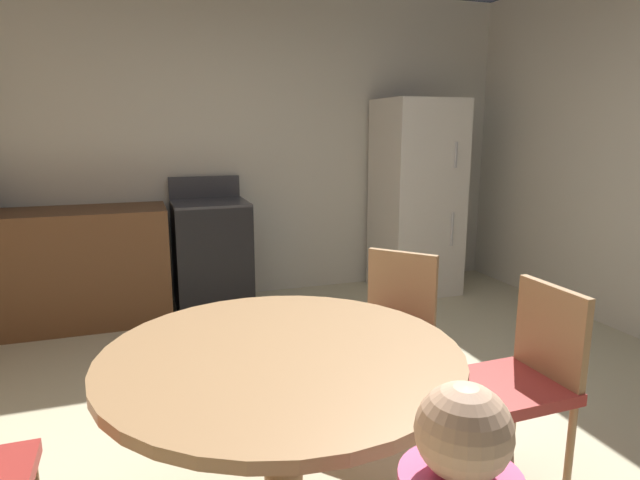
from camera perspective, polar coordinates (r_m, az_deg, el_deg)
The scene contains 7 objects.
wall_back at distance 4.89m, azimuth -9.77°, elevation 9.78°, with size 5.54×0.12×2.70m, color beige.
kitchen_counter at distance 4.61m, azimuth -27.56°, elevation -2.87°, with size 1.89×0.60×0.90m, color brown.
oven_range at distance 4.58m, azimuth -11.40°, elevation -1.58°, with size 0.60×0.60×1.10m.
refrigerator at distance 5.05m, azimuth 10.13°, elevation 4.47°, with size 0.68×0.68×1.76m.
dining_table at distance 1.96m, azimuth -4.01°, elevation -15.78°, with size 1.25×1.25×0.76m.
chair_northeast at distance 2.88m, azimuth 7.74°, elevation -8.86°, with size 0.56×0.56×0.87m.
chair_east at distance 2.49m, azimuth 20.96°, elevation -12.98°, with size 0.41×0.41×0.87m.
Camera 1 is at (-0.80, -1.88, 1.52)m, focal length 30.25 mm.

